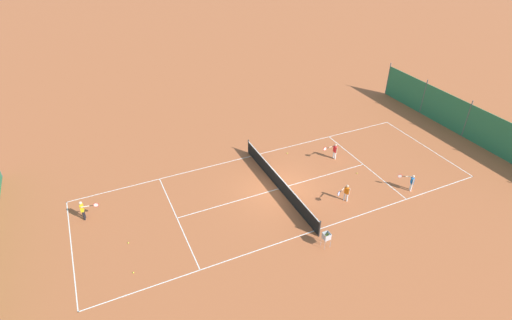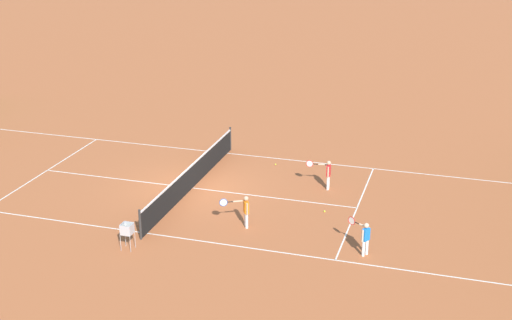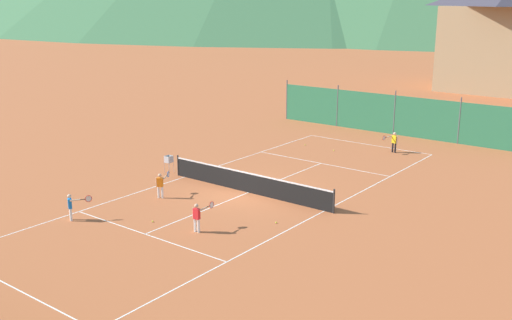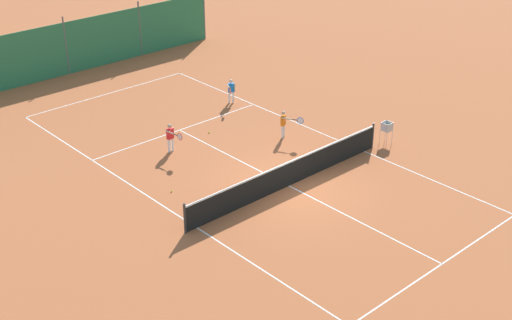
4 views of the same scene
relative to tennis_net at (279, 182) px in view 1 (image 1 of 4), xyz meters
The scene contains 13 objects.
ground_plane 0.50m from the tennis_net, ahead, with size 600.00×600.00×0.00m, color #B25B33.
court_line_markings 0.50m from the tennis_net, ahead, with size 8.25×23.85×0.01m.
tennis_net is the anchor object (origin of this frame).
windscreen_fence_near 15.52m from the tennis_net, 90.00° to the right, with size 17.28×0.08×2.90m.
player_near_service 5.19m from the tennis_net, 73.86° to the right, with size 0.39×0.99×1.15m.
player_far_baseline 7.97m from the tennis_net, 115.74° to the right, with size 0.76×0.80×1.11m.
player_far_service 11.20m from the tennis_net, 79.22° to the left, with size 0.55×0.98×1.21m.
player_near_baseline 4.02m from the tennis_net, 131.94° to the right, with size 0.46×0.99×1.14m.
tennis_ball_alley_right 5.42m from the tennis_net, 97.50° to the right, with size 0.07×0.07×0.07m, color #CCE033.
tennis_ball_near_corner 9.80m from the tennis_net, 107.51° to the left, with size 0.07×0.07×0.07m, color #CCE033.
tennis_ball_mid_court 9.26m from the tennis_net, 95.21° to the left, with size 0.07×0.07×0.07m, color #CCE033.
tennis_ball_by_net_left 4.13m from the tennis_net, 36.05° to the right, with size 0.07×0.07×0.07m, color #CCE033.
ball_hopper 5.31m from the tennis_net, behind, with size 0.36×0.36×0.89m.
Camera 1 is at (-17.11, 9.48, 14.89)m, focal length 28.00 mm.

